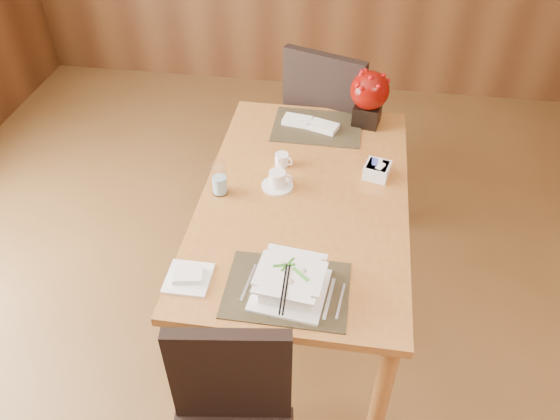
# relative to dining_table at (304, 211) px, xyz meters

# --- Properties ---
(ground) EXTENTS (6.00, 6.00, 0.00)m
(ground) POSITION_rel_dining_table_xyz_m (0.00, -0.60, -0.65)
(ground) COLOR brown
(ground) RESTS_ON ground
(dining_table) EXTENTS (0.90, 1.50, 0.75)m
(dining_table) POSITION_rel_dining_table_xyz_m (0.00, 0.00, 0.00)
(dining_table) COLOR #B26F31
(dining_table) RESTS_ON ground
(placemat_near) EXTENTS (0.45, 0.33, 0.01)m
(placemat_near) POSITION_rel_dining_table_xyz_m (0.00, -0.55, 0.10)
(placemat_near) COLOR black
(placemat_near) RESTS_ON dining_table
(placemat_far) EXTENTS (0.45, 0.33, 0.01)m
(placemat_far) POSITION_rel_dining_table_xyz_m (0.00, 0.55, 0.10)
(placemat_far) COLOR black
(placemat_far) RESTS_ON dining_table
(soup_setting) EXTENTS (0.29, 0.29, 0.11)m
(soup_setting) POSITION_rel_dining_table_xyz_m (0.01, -0.56, 0.15)
(soup_setting) COLOR white
(soup_setting) RESTS_ON dining_table
(coffee_cup) EXTENTS (0.14, 0.14, 0.08)m
(coffee_cup) POSITION_rel_dining_table_xyz_m (-0.13, 0.04, 0.13)
(coffee_cup) COLOR white
(coffee_cup) RESTS_ON dining_table
(water_glass) EXTENTS (0.07, 0.07, 0.16)m
(water_glass) POSITION_rel_dining_table_xyz_m (-0.37, -0.04, 0.18)
(water_glass) COLOR silver
(water_glass) RESTS_ON dining_table
(creamer_jug) EXTENTS (0.11, 0.11, 0.06)m
(creamer_jug) POSITION_rel_dining_table_xyz_m (-0.13, 0.21, 0.13)
(creamer_jug) COLOR white
(creamer_jug) RESTS_ON dining_table
(sugar_caddy) EXTENTS (0.13, 0.13, 0.07)m
(sugar_caddy) POSITION_rel_dining_table_xyz_m (0.31, 0.19, 0.13)
(sugar_caddy) COLOR white
(sugar_caddy) RESTS_ON dining_table
(berry_decor) EXTENTS (0.20, 0.20, 0.29)m
(berry_decor) POSITION_rel_dining_table_xyz_m (0.25, 0.63, 0.26)
(berry_decor) COLOR black
(berry_decor) RESTS_ON dining_table
(napkins_far) EXTENTS (0.30, 0.17, 0.03)m
(napkins_far) POSITION_rel_dining_table_xyz_m (-0.03, 0.55, 0.12)
(napkins_far) COLOR white
(napkins_far) RESTS_ON dining_table
(bread_plate) EXTENTS (0.17, 0.17, 0.01)m
(bread_plate) POSITION_rel_dining_table_xyz_m (-0.37, -0.55, 0.10)
(bread_plate) COLOR white
(bread_plate) RESTS_ON dining_table
(far_chair) EXTENTS (0.62, 0.62, 1.04)m
(far_chair) POSITION_rel_dining_table_xyz_m (0.05, 0.91, -0.07)
(far_chair) COLOR black
(far_chair) RESTS_ON ground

